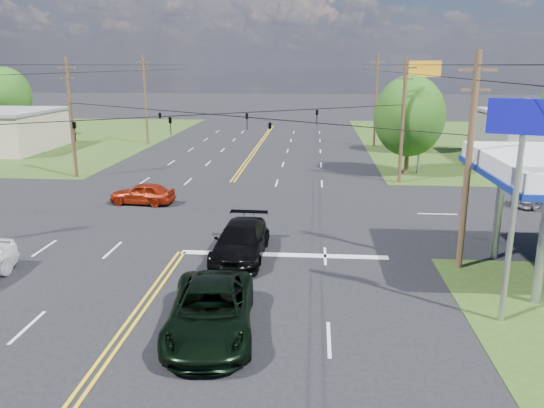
# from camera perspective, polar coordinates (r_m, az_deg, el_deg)

# --- Properties ---
(ground) EXTENTS (280.00, 280.00, 0.00)m
(ground) POSITION_cam_1_polar(r_m,az_deg,el_deg) (33.89, -6.40, -0.58)
(ground) COLOR black
(ground) RESTS_ON ground
(stop_bar) EXTENTS (10.00, 0.50, 0.02)m
(stop_bar) POSITION_cam_1_polar(r_m,az_deg,el_deg) (25.70, 1.25, -5.53)
(stop_bar) COLOR silver
(stop_bar) RESTS_ON ground
(pole_se) EXTENTS (1.60, 0.28, 9.50)m
(pole_se) POSITION_cam_1_polar(r_m,az_deg,el_deg) (24.33, 20.39, 4.38)
(pole_se) COLOR #46351D
(pole_se) RESTS_ON ground
(pole_nw) EXTENTS (1.60, 0.28, 9.50)m
(pole_nw) POSITION_cam_1_polar(r_m,az_deg,el_deg) (45.60, -20.80, 8.78)
(pole_nw) COLOR #46351D
(pole_nw) RESTS_ON ground
(pole_ne) EXTENTS (1.60, 0.28, 9.50)m
(pole_ne) POSITION_cam_1_polar(r_m,az_deg,el_deg) (41.79, 13.89, 8.84)
(pole_ne) COLOR #46351D
(pole_ne) RESTS_ON ground
(pole_left_far) EXTENTS (1.60, 0.28, 10.00)m
(pole_left_far) POSITION_cam_1_polar(r_m,az_deg,el_deg) (63.24, -13.47, 10.96)
(pole_left_far) COLOR #46351D
(pole_left_far) RESTS_ON ground
(pole_right_far) EXTENTS (1.60, 0.28, 10.00)m
(pole_right_far) POSITION_cam_1_polar(r_m,az_deg,el_deg) (60.55, 11.11, 10.94)
(pole_right_far) COLOR #46351D
(pole_right_far) RESTS_ON ground
(span_wire_signals) EXTENTS (26.00, 18.00, 1.13)m
(span_wire_signals) POSITION_cam_1_polar(r_m,az_deg,el_deg) (32.83, -6.70, 9.56)
(span_wire_signals) COLOR black
(span_wire_signals) RESTS_ON ground
(power_lines) EXTENTS (26.04, 100.00, 0.64)m
(power_lines) POSITION_cam_1_polar(r_m,az_deg,el_deg) (30.75, -7.59, 14.05)
(power_lines) COLOR black
(power_lines) RESTS_ON ground
(tree_right_a) EXTENTS (5.70, 5.70, 8.18)m
(tree_right_a) POSITION_cam_1_polar(r_m,az_deg,el_deg) (44.90, 14.57, 9.12)
(tree_right_a) COLOR #46351D
(tree_right_a) RESTS_ON ground
(tree_right_b) EXTENTS (4.94, 4.94, 7.09)m
(tree_right_b) POSITION_cam_1_polar(r_m,az_deg,el_deg) (57.17, 15.03, 9.55)
(tree_right_b) COLOR #46351D
(tree_right_b) RESTS_ON ground
(tree_far_l) EXTENTS (6.08, 6.08, 8.72)m
(tree_far_l) POSITION_cam_1_polar(r_m,az_deg,el_deg) (74.79, -26.72, 10.36)
(tree_far_l) COLOR #46351D
(tree_far_l) RESTS_ON ground
(pickup_dkgreen) EXTENTS (3.42, 6.36, 1.70)m
(pickup_dkgreen) POSITION_cam_1_polar(r_m,az_deg,el_deg) (18.39, -6.61, -11.34)
(pickup_dkgreen) COLOR black
(pickup_dkgreen) RESTS_ON ground
(suv_black) EXTENTS (2.47, 5.75, 1.65)m
(suv_black) POSITION_cam_1_polar(r_m,az_deg,el_deg) (25.15, -3.37, -4.02)
(suv_black) COLOR black
(suv_black) RESTS_ON ground
(sedan_red) EXTENTS (4.32, 2.04, 1.43)m
(sedan_red) POSITION_cam_1_polar(r_m,az_deg,el_deg) (35.88, -13.76, 1.12)
(sedan_red) COLOR maroon
(sedan_red) RESTS_ON ground
(polesign_se) EXTENTS (2.25, 1.04, 7.87)m
(polesign_se) POSITION_cam_1_polar(r_m,az_deg,el_deg) (19.33, 25.23, 5.31)
(polesign_se) COLOR #A5A5AA
(polesign_se) RESTS_ON ground
(polesign_ne) EXTENTS (2.51, 0.86, 9.23)m
(polesign_ne) POSITION_cam_1_polar(r_m,az_deg,el_deg) (45.68, 16.01, 12.22)
(polesign_ne) COLOR #A5A5AA
(polesign_ne) RESTS_ON ground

